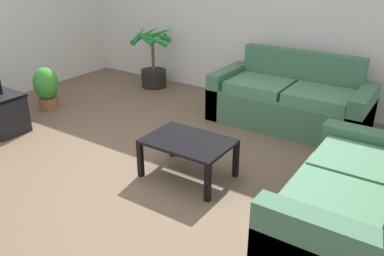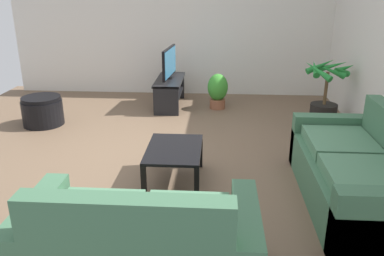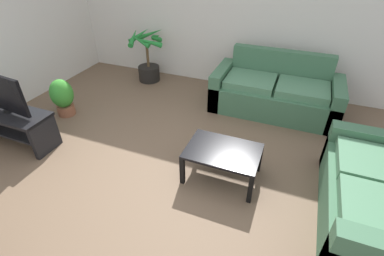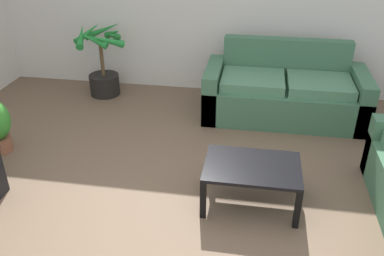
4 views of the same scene
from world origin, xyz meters
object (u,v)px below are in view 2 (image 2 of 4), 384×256
(couch_main, at_px, (358,176))
(potted_palm, at_px, (325,96))
(ottoman, at_px, (43,111))
(tv, at_px, (169,62))
(coffee_table, at_px, (174,153))
(tv_stand, at_px, (170,88))
(couch_loveseat, at_px, (140,248))
(potted_plant_small, at_px, (218,90))

(couch_main, bearing_deg, potted_palm, 173.67)
(potted_palm, xyz_separation_m, ottoman, (0.41, -4.31, -0.20))
(tv, xyz_separation_m, coffee_table, (2.81, 0.38, -0.43))
(tv, bearing_deg, potted_palm, 74.68)
(tv_stand, height_order, tv, tv)
(couch_main, bearing_deg, couch_loveseat, -56.72)
(couch_loveseat, xyz_separation_m, potted_plant_small, (-4.32, 0.52, 0.02))
(couch_main, height_order, tv, tv)
(potted_plant_small, xyz_separation_m, ottoman, (1.02, -2.65, -0.11))
(tv_stand, relative_size, tv, 1.25)
(coffee_table, distance_m, potted_palm, 2.99)
(tv, height_order, potted_plant_small, tv)
(tv_stand, relative_size, potted_plant_small, 1.83)
(tv, height_order, coffee_table, tv)
(couch_main, height_order, ottoman, couch_main)
(tv_stand, height_order, potted_plant_small, potted_plant_small)
(potted_palm, distance_m, ottoman, 4.33)
(couch_main, relative_size, potted_palm, 1.98)
(coffee_table, distance_m, potted_plant_small, 2.77)
(tv, bearing_deg, tv_stand, -95.40)
(couch_main, distance_m, tv, 3.87)
(couch_main, bearing_deg, ottoman, -116.93)
(tv, xyz_separation_m, potted_plant_small, (0.07, 0.83, -0.45))
(potted_plant_small, bearing_deg, tv_stand, -94.79)
(potted_palm, bearing_deg, potted_plant_small, -110.28)
(tv_stand, bearing_deg, couch_main, 35.21)
(couch_loveseat, bearing_deg, ottoman, -147.12)
(tv_stand, xyz_separation_m, potted_plant_small, (0.07, 0.83, 0.00))
(coffee_table, relative_size, potted_plant_small, 1.38)
(potted_palm, xyz_separation_m, potted_plant_small, (-0.61, -1.65, -0.10))
(couch_loveseat, distance_m, potted_plant_small, 4.35)
(tv, xyz_separation_m, ottoman, (1.09, -1.82, -0.55))
(coffee_table, distance_m, ottoman, 2.80)
(potted_plant_small, relative_size, ottoman, 0.99)
(couch_main, xyz_separation_m, tv, (-3.14, -2.21, 0.47))
(potted_palm, bearing_deg, tv, -105.32)
(tv, bearing_deg, coffee_table, 7.76)
(tv_stand, distance_m, potted_plant_small, 0.84)
(tv_stand, distance_m, ottoman, 2.12)
(couch_main, xyz_separation_m, ottoman, (-2.05, -4.03, -0.08))
(tv, relative_size, ottoman, 1.46)
(couch_loveseat, distance_m, tv_stand, 4.40)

